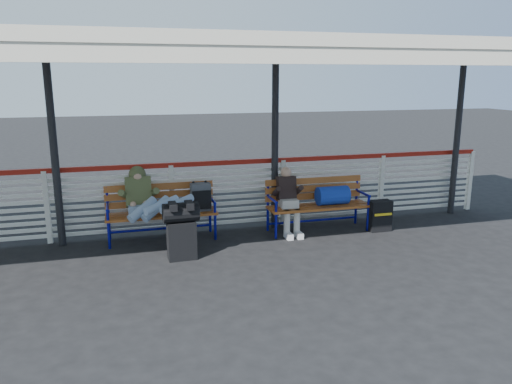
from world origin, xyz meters
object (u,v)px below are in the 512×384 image
object	(u,v)px
suitcase_side	(380,216)
companion_person	(288,200)
luggage_stack	(181,229)
bench_left	(174,204)
bench_right	(324,198)
traveler_man	(153,203)

from	to	relation	value
suitcase_side	companion_person	bearing A→B (deg)	169.38
luggage_stack	bench_left	size ratio (longest dim) A/B	0.48
luggage_stack	companion_person	world-z (taller)	companion_person
bench_right	bench_left	bearing A→B (deg)	174.54
bench_left	bench_right	bearing A→B (deg)	-5.46
suitcase_side	luggage_stack	bearing A→B (deg)	-172.52
traveler_man	suitcase_side	size ratio (longest dim) A/B	2.92
luggage_stack	traveler_man	world-z (taller)	traveler_man
traveler_man	suitcase_side	bearing A→B (deg)	-2.86
companion_person	suitcase_side	world-z (taller)	companion_person
luggage_stack	traveler_man	distance (m)	0.79
luggage_stack	suitcase_side	distance (m)	3.57
traveler_man	companion_person	distance (m)	2.29
companion_person	suitcase_side	size ratio (longest dim) A/B	2.10
bench_left	traveler_man	size ratio (longest dim) A/B	1.13
bench_left	traveler_man	distance (m)	0.52
luggage_stack	bench_left	bearing A→B (deg)	87.80
bench_right	luggage_stack	bearing A→B (deg)	-163.34
luggage_stack	bench_left	world-z (taller)	bench_left
bench_right	suitcase_side	bearing A→B (deg)	-18.31
traveler_man	luggage_stack	bearing A→B (deg)	-62.39
bench_right	suitcase_side	distance (m)	1.03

